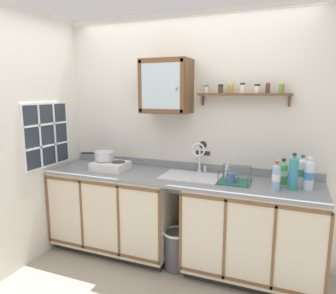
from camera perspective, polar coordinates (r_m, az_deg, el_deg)
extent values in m
plane|color=#9E9384|center=(3.25, -0.45, -22.52)|extent=(5.79, 5.79, 0.00)
cube|color=silver|center=(3.35, 3.51, 2.12)|extent=(3.39, 0.05, 2.57)
cube|color=white|center=(3.37, 3.58, 23.31)|extent=(3.39, 0.02, 0.05)
cube|color=silver|center=(3.34, -25.81, 1.11)|extent=(0.05, 3.40, 2.57)
cube|color=black|center=(3.75, -9.17, -17.18)|extent=(1.30, 0.57, 0.08)
cube|color=beige|center=(3.54, -9.63, -10.97)|extent=(1.33, 0.63, 0.81)
cube|color=brown|center=(3.17, -12.81, -6.65)|extent=(1.33, 0.01, 0.03)
cube|color=brown|center=(3.45, -12.32, -18.17)|extent=(1.33, 0.01, 0.03)
cube|color=brown|center=(3.69, -21.28, -10.67)|extent=(0.02, 0.01, 0.74)
cube|color=brown|center=(3.42, -15.70, -12.02)|extent=(0.02, 0.01, 0.74)
cube|color=brown|center=(3.18, -9.16, -13.45)|extent=(0.02, 0.01, 0.74)
cube|color=brown|center=(3.00, -1.61, -14.86)|extent=(0.02, 0.01, 0.74)
cube|color=black|center=(3.33, 15.04, -21.18)|extent=(1.19, 0.57, 0.08)
cube|color=beige|center=(3.10, 15.36, -14.40)|extent=(1.21, 0.63, 0.81)
cube|color=brown|center=(2.67, 14.95, -10.01)|extent=(1.21, 0.01, 0.03)
cube|color=brown|center=(2.99, 14.27, -23.08)|extent=(1.21, 0.01, 0.03)
cube|color=brown|center=(2.93, 2.29, -15.50)|extent=(0.02, 0.01, 0.74)
cube|color=brown|center=(2.84, 10.37, -16.57)|extent=(0.02, 0.01, 0.74)
cube|color=brown|center=(2.80, 18.91, -17.36)|extent=(0.02, 0.01, 0.74)
cube|color=brown|center=(2.82, 27.55, -17.79)|extent=(0.02, 0.01, 0.74)
cube|color=gray|center=(3.11, 1.48, -5.66)|extent=(2.75, 0.66, 0.03)
cube|color=gray|center=(3.38, 3.27, -3.45)|extent=(2.75, 0.02, 0.08)
cube|color=silver|center=(3.08, 4.26, -5.46)|extent=(0.57, 0.38, 0.01)
cube|color=slate|center=(3.12, 4.22, -7.88)|extent=(0.49, 0.31, 0.01)
cube|color=slate|center=(3.24, 5.07, -6.03)|extent=(0.49, 0.01, 0.14)
cube|color=slate|center=(2.96, 3.32, -7.62)|extent=(0.49, 0.01, 0.14)
cylinder|color=#4C4C51|center=(3.12, 4.22, -7.92)|extent=(0.04, 0.04, 0.01)
cylinder|color=silver|center=(3.27, 5.81, -4.47)|extent=(0.05, 0.05, 0.02)
cylinder|color=silver|center=(3.24, 5.85, -2.31)|extent=(0.02, 0.02, 0.23)
torus|color=silver|center=(3.15, 5.57, -0.53)|extent=(0.15, 0.02, 0.15)
cylinder|color=silver|center=(3.24, 6.84, -3.99)|extent=(0.02, 0.02, 0.05)
cube|color=silver|center=(3.41, -10.56, -3.44)|extent=(0.37, 0.29, 0.09)
cylinder|color=#2D2D2D|center=(3.46, -11.63, -2.48)|extent=(0.15, 0.15, 0.01)
cylinder|color=#2D2D2D|center=(3.37, -9.12, -2.74)|extent=(0.15, 0.15, 0.01)
cylinder|color=black|center=(3.35, -13.00, -3.76)|extent=(0.03, 0.02, 0.03)
cylinder|color=black|center=(3.26, -10.45, -4.07)|extent=(0.03, 0.02, 0.03)
cylinder|color=silver|center=(3.45, -11.66, -1.67)|extent=(0.21, 0.21, 0.09)
torus|color=silver|center=(3.44, -11.69, -0.90)|extent=(0.22, 0.22, 0.01)
cylinder|color=black|center=(3.49, -14.51, -1.09)|extent=(0.15, 0.07, 0.02)
cylinder|color=#8CB7E0|center=(2.81, 19.31, -5.52)|extent=(0.07, 0.07, 0.21)
cone|color=#8CB7E0|center=(2.78, 19.46, -3.16)|extent=(0.07, 0.07, 0.03)
cylinder|color=red|center=(2.77, 19.49, -2.65)|extent=(0.03, 0.03, 0.02)
cylinder|color=white|center=(2.80, 19.32, -5.32)|extent=(0.07, 0.07, 0.06)
cylinder|color=#4CB266|center=(3.02, 20.44, -4.76)|extent=(0.08, 0.08, 0.18)
cone|color=#4CB266|center=(2.99, 20.57, -2.74)|extent=(0.08, 0.08, 0.04)
cylinder|color=#262626|center=(2.99, 20.61, -2.21)|extent=(0.04, 0.04, 0.02)
cylinder|color=white|center=(3.01, 20.46, -4.46)|extent=(0.08, 0.08, 0.05)
cylinder|color=silver|center=(2.92, 24.56, -4.96)|extent=(0.08, 0.08, 0.24)
cone|color=silver|center=(2.89, 24.75, -2.36)|extent=(0.08, 0.08, 0.04)
cylinder|color=white|center=(2.89, 24.80, -1.81)|extent=(0.04, 0.04, 0.02)
cylinder|color=#3F8CCC|center=(2.92, 24.57, -4.82)|extent=(0.08, 0.08, 0.07)
cylinder|color=white|center=(3.01, 23.46, -4.55)|extent=(0.08, 0.08, 0.23)
cone|color=white|center=(2.98, 23.63, -2.09)|extent=(0.07, 0.07, 0.04)
cylinder|color=#2D59B2|center=(2.97, 23.67, -1.57)|extent=(0.04, 0.04, 0.02)
cylinder|color=#4C9959|center=(3.00, 23.47, -4.34)|extent=(0.08, 0.08, 0.06)
cylinder|color=gold|center=(2.91, 19.35, -5.12)|extent=(0.07, 0.07, 0.19)
cone|color=gold|center=(2.88, 19.48, -3.00)|extent=(0.06, 0.06, 0.03)
cylinder|color=white|center=(2.88, 19.51, -2.51)|extent=(0.03, 0.03, 0.02)
cylinder|color=#4C9959|center=(2.91, 19.36, -5.01)|extent=(0.07, 0.07, 0.05)
cylinder|color=teal|center=(2.87, 22.09, -4.74)|extent=(0.08, 0.08, 0.27)
cone|color=teal|center=(2.84, 22.29, -1.81)|extent=(0.07, 0.07, 0.03)
cylinder|color=#262626|center=(2.83, 22.32, -1.27)|extent=(0.03, 0.03, 0.02)
cylinder|color=#3F8CCC|center=(2.87, 22.07, -5.00)|extent=(0.08, 0.08, 0.07)
cube|color=#26664C|center=(2.96, 12.21, -6.32)|extent=(0.29, 0.26, 0.01)
cylinder|color=#4C4F54|center=(2.85, 9.22, -5.43)|extent=(0.01, 0.01, 0.12)
cylinder|color=#4C4F54|center=(2.81, 14.53, -5.86)|extent=(0.01, 0.01, 0.12)
cylinder|color=#4C4F54|center=(3.08, 10.19, -4.28)|extent=(0.01, 0.01, 0.12)
cylinder|color=#4C4F54|center=(3.04, 15.11, -4.66)|extent=(0.01, 0.01, 0.12)
cylinder|color=#4C4F54|center=(2.81, 11.90, -4.42)|extent=(0.27, 0.01, 0.01)
cylinder|color=#4C4F54|center=(3.04, 12.68, -3.34)|extent=(0.27, 0.01, 0.01)
cylinder|color=white|center=(2.95, 10.89, -4.69)|extent=(0.01, 0.17, 0.17)
cylinder|color=#3F6699|center=(2.91, 11.39, -5.67)|extent=(0.09, 0.09, 0.10)
torus|color=#3F6699|center=(2.90, 12.40, -5.63)|extent=(0.07, 0.02, 0.07)
cube|color=brown|center=(3.21, -0.29, 11.13)|extent=(0.50, 0.30, 0.54)
cube|color=silver|center=(3.06, -1.40, 11.18)|extent=(0.41, 0.01, 0.44)
cube|color=brown|center=(3.16, -5.22, 11.11)|extent=(0.04, 0.01, 0.51)
cube|color=brown|center=(2.98, 2.62, 11.20)|extent=(0.04, 0.01, 0.51)
cube|color=brown|center=(3.08, -1.43, 15.73)|extent=(0.47, 0.01, 0.04)
cube|color=brown|center=(3.07, -1.39, 6.61)|extent=(0.47, 0.01, 0.04)
sphere|color=olive|center=(2.98, 1.61, 10.68)|extent=(0.02, 0.02, 0.02)
cube|color=brown|center=(3.09, 13.75, 9.43)|extent=(0.89, 0.14, 0.02)
cube|color=brown|center=(3.23, 6.46, 8.57)|extent=(0.02, 0.03, 0.10)
cube|color=brown|center=(3.11, 21.49, 7.88)|extent=(0.02, 0.03, 0.10)
cylinder|color=silver|center=(3.16, 7.11, 10.43)|extent=(0.04, 0.04, 0.06)
cylinder|color=#33723F|center=(3.16, 7.12, 11.13)|extent=(0.04, 0.04, 0.02)
cylinder|color=#4C3326|center=(3.12, 9.68, 10.41)|extent=(0.05, 0.05, 0.07)
cylinder|color=black|center=(3.12, 9.70, 11.16)|extent=(0.05, 0.05, 0.02)
cylinder|color=tan|center=(3.12, 11.47, 10.43)|extent=(0.05, 0.05, 0.07)
cylinder|color=yellow|center=(3.12, 11.50, 11.26)|extent=(0.05, 0.05, 0.02)
cylinder|color=silver|center=(3.09, 13.57, 10.39)|extent=(0.05, 0.05, 0.08)
cylinder|color=black|center=(3.09, 13.61, 11.26)|extent=(0.05, 0.05, 0.02)
cylinder|color=silver|center=(3.07, 16.13, 10.16)|extent=(0.05, 0.05, 0.07)
cylinder|color=black|center=(3.07, 16.17, 10.92)|extent=(0.05, 0.05, 0.02)
cylinder|color=#4C3326|center=(3.05, 17.91, 10.18)|extent=(0.04, 0.04, 0.08)
cylinder|color=red|center=(3.05, 17.96, 11.06)|extent=(0.04, 0.04, 0.02)
cylinder|color=#598C3F|center=(3.05, 20.25, 10.07)|extent=(0.05, 0.05, 0.08)
cylinder|color=yellow|center=(3.05, 20.30, 10.97)|extent=(0.05, 0.05, 0.02)
cube|color=silver|center=(3.29, 6.50, -0.13)|extent=(0.18, 0.01, 0.25)
cube|color=#262626|center=(3.29, 6.46, -1.12)|extent=(0.15, 0.00, 0.05)
cylinder|color=#262626|center=(3.28, 6.49, 0.39)|extent=(0.08, 0.00, 0.08)
cube|color=#262D38|center=(3.55, -21.39, 2.08)|extent=(0.01, 0.61, 0.65)
cube|color=white|center=(3.56, -21.51, 2.09)|extent=(0.02, 0.65, 0.69)
cube|color=white|center=(3.47, -22.54, 1.83)|extent=(0.01, 0.02, 0.65)
cube|color=white|center=(3.63, -20.16, 2.31)|extent=(0.01, 0.02, 0.65)
cube|color=white|center=(3.57, -21.20, 0.24)|extent=(0.01, 0.61, 0.02)
cube|color=white|center=(3.54, -21.44, 3.93)|extent=(0.01, 0.61, 0.02)
cylinder|color=#4C4C51|center=(3.25, 1.57, -18.52)|extent=(0.24, 0.24, 0.39)
torus|color=white|center=(3.16, 1.58, -15.45)|extent=(0.27, 0.27, 0.02)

